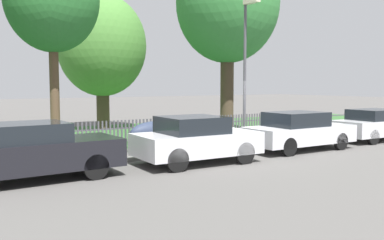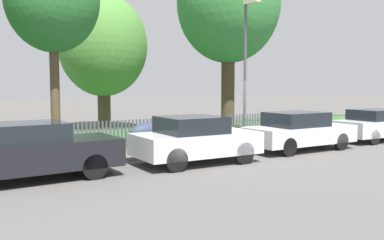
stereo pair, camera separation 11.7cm
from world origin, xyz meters
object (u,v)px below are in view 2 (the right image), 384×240
(parked_car_navy_estate, at_px, (299,131))
(tree_far_left, at_px, (228,4))
(covered_motorcycle, at_px, (154,132))
(tree_mid_park, at_px, (103,46))
(parked_car_black_saloon, at_px, (195,139))
(street_lamp, at_px, (247,54))
(tree_behind_motorcycle, at_px, (53,0))
(parked_car_red_compact, at_px, (378,125))
(parked_car_silver_hatchback, at_px, (29,151))

(parked_car_navy_estate, bearing_deg, tree_far_left, 80.43)
(covered_motorcycle, relative_size, tree_mid_park, 0.29)
(parked_car_black_saloon, height_order, street_lamp, street_lamp)
(tree_behind_motorcycle, bearing_deg, street_lamp, -27.03)
(tree_behind_motorcycle, bearing_deg, parked_car_red_compact, -22.19)
(tree_far_left, bearing_deg, covered_motorcycle, -153.31)
(parked_car_red_compact, relative_size, tree_behind_motorcycle, 0.56)
(parked_car_red_compact, height_order, tree_behind_motorcycle, tree_behind_motorcycle)
(tree_behind_motorcycle, distance_m, tree_far_left, 8.32)
(tree_mid_park, bearing_deg, parked_car_silver_hatchback, -119.27)
(parked_car_navy_estate, xyz_separation_m, tree_behind_motorcycle, (-7.29, 5.02, 4.69))
(parked_car_navy_estate, xyz_separation_m, covered_motorcycle, (-4.32, 2.92, -0.06))
(parked_car_navy_estate, relative_size, street_lamp, 0.75)
(parked_car_black_saloon, bearing_deg, parked_car_red_compact, 3.14)
(parked_car_silver_hatchback, relative_size, parked_car_navy_estate, 1.04)
(parked_car_black_saloon, bearing_deg, parked_car_navy_estate, 3.39)
(tree_behind_motorcycle, xyz_separation_m, street_lamp, (6.32, -3.23, -1.91))
(parked_car_black_saloon, bearing_deg, covered_motorcycle, 87.93)
(parked_car_silver_hatchback, xyz_separation_m, parked_car_red_compact, (13.94, 0.02, -0.06))
(parked_car_black_saloon, height_order, tree_far_left, tree_far_left)
(parked_car_black_saloon, height_order, covered_motorcycle, parked_car_black_saloon)
(parked_car_black_saloon, xyz_separation_m, parked_car_red_compact, (9.24, 0.26, -0.05))
(parked_car_black_saloon, xyz_separation_m, tree_mid_park, (1.10, 10.59, 3.59))
(parked_car_black_saloon, relative_size, covered_motorcycle, 1.83)
(parked_car_navy_estate, bearing_deg, parked_car_red_compact, 1.83)
(parked_car_silver_hatchback, height_order, parked_car_navy_estate, parked_car_silver_hatchback)
(parked_car_red_compact, relative_size, tree_mid_park, 0.59)
(parked_car_silver_hatchback, distance_m, parked_car_navy_estate, 9.21)
(tree_far_left, xyz_separation_m, street_lamp, (-1.95, -3.79, -2.62))
(parked_car_silver_hatchback, height_order, parked_car_black_saloon, parked_car_silver_hatchback)
(parked_car_silver_hatchback, distance_m, tree_behind_motorcycle, 7.04)
(tree_behind_motorcycle, relative_size, tree_mid_park, 1.06)
(parked_car_silver_hatchback, height_order, tree_mid_park, tree_mid_park)
(covered_motorcycle, bearing_deg, parked_car_black_saloon, -98.16)
(parked_car_silver_hatchback, bearing_deg, street_lamp, 9.93)
(tree_behind_motorcycle, bearing_deg, parked_car_navy_estate, -34.56)
(parked_car_black_saloon, xyz_separation_m, parked_car_navy_estate, (4.51, 0.15, -0.02))
(covered_motorcycle, distance_m, tree_mid_park, 8.42)
(tree_mid_park, xyz_separation_m, tree_far_left, (4.40, -4.86, 1.79))
(street_lamp, bearing_deg, covered_motorcycle, 161.47)
(parked_car_black_saloon, relative_size, tree_far_left, 0.42)
(tree_mid_park, xyz_separation_m, street_lamp, (2.44, -8.64, -0.83))
(parked_car_navy_estate, height_order, tree_behind_motorcycle, tree_behind_motorcycle)
(parked_car_silver_hatchback, bearing_deg, tree_far_left, 26.58)
(parked_car_black_saloon, xyz_separation_m, tree_behind_motorcycle, (-2.78, 5.17, 4.67))
(parked_car_navy_estate, distance_m, tree_mid_park, 11.56)
(tree_behind_motorcycle, relative_size, tree_far_left, 0.82)
(parked_car_navy_estate, distance_m, tree_far_left, 7.84)
(parked_car_navy_estate, relative_size, tree_behind_motorcycle, 0.57)
(tree_mid_park, distance_m, tree_far_left, 6.79)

